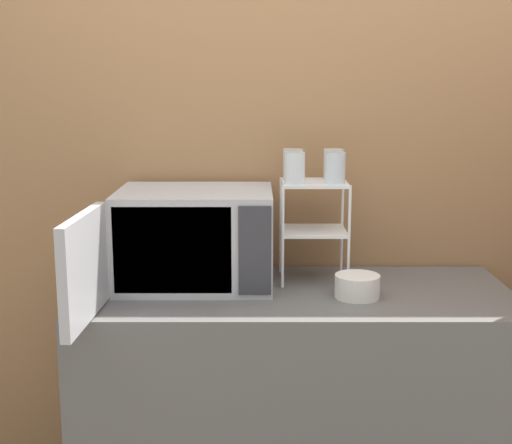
% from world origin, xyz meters
% --- Properties ---
extents(wall_back, '(8.00, 0.06, 2.60)m').
position_xyz_m(wall_back, '(0.00, 0.68, 1.30)').
color(wall_back, '#9E7047').
rests_on(wall_back, ground_plane).
extents(counter, '(1.47, 0.64, 0.89)m').
position_xyz_m(counter, '(0.00, 0.32, 0.44)').
color(counter, '#595654').
rests_on(counter, ground_plane).
extents(microwave, '(0.58, 0.82, 0.33)m').
position_xyz_m(microwave, '(-0.37, 0.39, 1.05)').
color(microwave, '#ADADB2').
rests_on(microwave, counter).
extents(dish_rack, '(0.24, 0.21, 0.36)m').
position_xyz_m(dish_rack, '(0.07, 0.46, 1.14)').
color(dish_rack, white).
rests_on(dish_rack, counter).
extents(glass_front_left, '(0.07, 0.07, 0.11)m').
position_xyz_m(glass_front_left, '(-0.01, 0.40, 1.30)').
color(glass_front_left, silver).
rests_on(glass_front_left, dish_rack).
extents(glass_back_right, '(0.07, 0.07, 0.11)m').
position_xyz_m(glass_back_right, '(0.14, 0.51, 1.30)').
color(glass_back_right, silver).
rests_on(glass_back_right, dish_rack).
extents(glass_front_right, '(0.07, 0.07, 0.11)m').
position_xyz_m(glass_front_right, '(0.13, 0.41, 1.30)').
color(glass_front_right, silver).
rests_on(glass_front_right, dish_rack).
extents(glass_back_left, '(0.07, 0.07, 0.11)m').
position_xyz_m(glass_back_left, '(-0.01, 0.51, 1.30)').
color(glass_back_left, silver).
rests_on(glass_back_left, dish_rack).
extents(bowl, '(0.15, 0.15, 0.08)m').
position_xyz_m(bowl, '(0.20, 0.24, 0.92)').
color(bowl, silver).
rests_on(bowl, counter).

